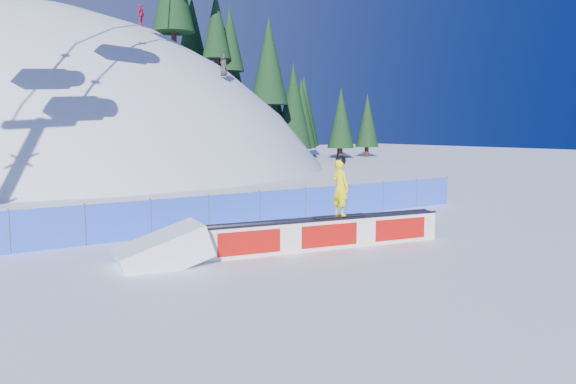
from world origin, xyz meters
TOP-DOWN VIEW (x-y plane):
  - ground at (0.00, 0.00)m, footprint 160.00×160.00m
  - snow_hill at (0.00, 42.00)m, footprint 64.00×64.00m
  - treeline at (25.86, 40.38)m, footprint 26.41×12.77m
  - safety_fence at (0.00, 4.50)m, footprint 22.05×0.05m
  - rail_box at (0.52, 0.18)m, footprint 7.39×1.82m
  - snow_ramp at (-4.05, 1.00)m, footprint 2.55×1.85m
  - snowboarder at (0.97, 0.10)m, footprint 1.71×0.61m
  - distant_skiers at (1.28, 30.05)m, footprint 18.38×10.99m

SIDE VIEW (x-z plane):
  - snow_hill at x=0.00m, z-range -50.00..14.00m
  - ground at x=0.00m, z-range 0.00..0.00m
  - snow_ramp at x=-4.05m, z-range -0.73..0.73m
  - rail_box at x=0.52m, z-range -0.01..0.88m
  - safety_fence at x=0.00m, z-range -0.05..1.25m
  - snowboarder at x=0.97m, z-range 0.88..2.63m
  - treeline at x=25.86m, z-range -1.63..18.78m
  - distant_skiers at x=1.28m, z-range 7.52..14.82m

